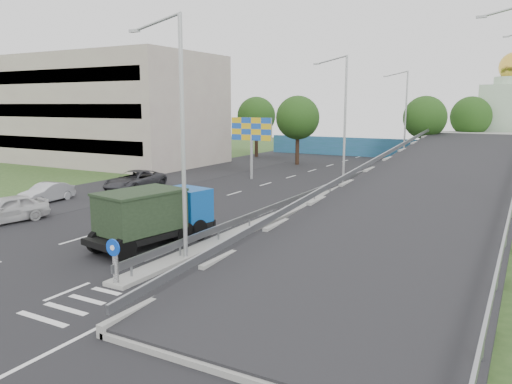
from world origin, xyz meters
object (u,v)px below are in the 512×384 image
Objects in this scene: parked_car_a at (6,209)px; sign_bollard at (115,261)px; parked_car_c at (135,181)px; lamp_post_near at (179,125)px; lamp_post_mid at (343,116)px; dump_truck at (154,214)px; parked_car_b at (46,193)px; lamp_post_far at (404,112)px; church at (510,115)px; billboard at (252,133)px.

sign_bollard is at bearing -9.41° from parked_car_a.
lamp_post_near is at bearing -45.27° from parked_car_c.
lamp_post_mid reaches higher than dump_truck.
dump_truck is 14.27m from parked_car_b.
lamp_post_mid is at bearing -90.00° from lamp_post_far.
church is at bearing 55.93° from parked_car_c.
church is (9.89, 34.00, -0.50)m from lamp_post_mid.
parked_car_b is at bearing 131.08° from parked_car_a.
parked_car_b is 0.73× the size of parked_car_c.
dump_truck is at bearing -103.30° from church.
dump_truck is at bearing -93.81° from lamp_post_far.
lamp_post_far is 20.24m from billboard.
dump_truck is 1.61× the size of parked_car_b.
lamp_post_mid is 9.47m from billboard.
sign_bollard is at bearing -90.26° from lamp_post_mid.
church reaches higher than billboard.
parked_car_c is at bearing 68.35° from parked_car_b.
church is 3.40× the size of parked_car_b.
sign_bollard is 0.17× the size of lamp_post_near.
church is 48.22m from parked_car_c.
parked_car_c is at bearing 105.82° from parked_car_a.
sign_bollard is 0.26× the size of dump_truck.
billboard is at bearing 89.62° from parked_car_a.
sign_bollard reaches higher than parked_car_a.
billboard is 0.84× the size of dump_truck.
sign_bollard is 0.12× the size of church.
billboard is (-9.00, 25.83, 3.15)m from sign_bollard.
lamp_post_near is at bearing 88.36° from sign_bollard.
parked_car_b is (-16.07, 5.80, -5.14)m from lamp_post_near.
parked_car_a is at bearing -64.71° from parked_car_b.
lamp_post_far is 0.73× the size of church.
parked_car_a is (-12.96, -19.34, -5.02)m from lamp_post_mid.
parked_car_a is 6.01m from parked_car_b.
lamp_post_near is at bearing -15.43° from dump_truck.
lamp_post_near is at bearing -25.78° from parked_car_b.
parked_car_c is (-5.08, -9.52, -3.41)m from billboard.
billboard is at bearing 109.21° from sign_bollard.
lamp_post_near is (0.11, 3.83, 4.77)m from sign_bollard.
parked_car_c is at bearing 130.83° from sign_bollard.
lamp_post_far reaches higher than billboard.
lamp_post_near reaches higher than dump_truck.
billboard is 1.35× the size of parked_car_b.
parked_car_a reaches higher than parked_car_b.
lamp_post_mid is at bearing 90.00° from lamp_post_near.
lamp_post_mid is 19.42m from dump_truck.
lamp_post_far is 1.54× the size of dump_truck.
parked_car_c is at bearing -152.08° from lamp_post_mid.
lamp_post_near reaches higher than sign_bollard.
parked_car_a is (-22.85, -53.34, -4.53)m from church.
parked_car_a is at bearing -108.23° from lamp_post_far.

